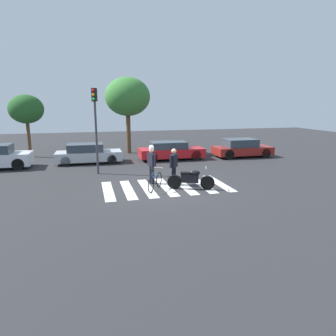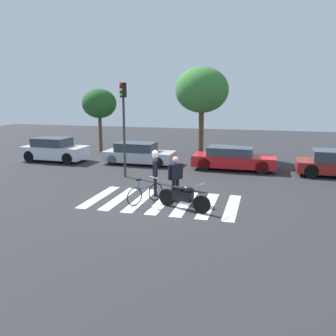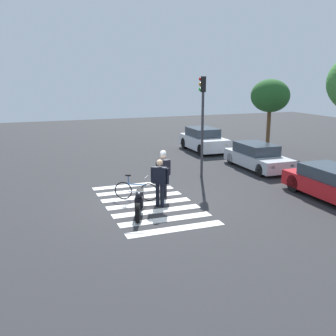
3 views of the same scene
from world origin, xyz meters
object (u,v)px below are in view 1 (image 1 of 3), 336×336
car_silver_sedan (88,154)px  car_maroon_wagon (242,148)px  police_motorcycle (191,179)px  car_red_convertible (171,151)px  officer_on_foot (174,164)px  traffic_light_pole (95,118)px  officer_by_motorcycle (152,161)px  leaning_bicycle (155,181)px

car_silver_sedan → car_maroon_wagon: bearing=-2.2°
police_motorcycle → car_red_convertible: 7.65m
officer_on_foot → police_motorcycle: bearing=-60.2°
car_red_convertible → traffic_light_pole: 6.58m
car_red_convertible → traffic_light_pole: (-5.13, -3.28, 2.48)m
officer_by_motorcycle → car_maroon_wagon: officer_by_motorcycle is taller
officer_on_foot → car_maroon_wagon: bearing=42.1°
leaning_bicycle → car_maroon_wagon: 10.66m
officer_on_foot → traffic_light_pole: (-3.47, 3.34, 2.08)m
police_motorcycle → car_silver_sedan: bearing=120.3°
officer_by_motorcycle → car_red_convertible: (2.64, 6.12, -0.50)m
leaning_bicycle → car_silver_sedan: (-2.91, 7.38, 0.23)m
car_maroon_wagon → leaning_bicycle: bearing=-139.3°
traffic_light_pole → car_maroon_wagon: bearing=16.0°
car_silver_sedan → officer_by_motorcycle: bearing=-64.6°
leaning_bicycle → traffic_light_pole: 5.37m
car_silver_sedan → traffic_light_pole: traffic_light_pole is taller
police_motorcycle → car_red_convertible: (1.12, 7.57, 0.16)m
officer_on_foot → traffic_light_pole: 5.25m
leaning_bicycle → car_silver_sedan: bearing=111.5°
police_motorcycle → officer_by_motorcycle: (-1.53, 1.44, 0.66)m
leaning_bicycle → car_maroon_wagon: car_maroon_wagon is taller
leaning_bicycle → officer_on_foot: size_ratio=0.83×
officer_by_motorcycle → traffic_light_pole: bearing=131.2°
officer_on_foot → car_silver_sedan: 7.86m
police_motorcycle → officer_by_motorcycle: bearing=136.7°
leaning_bicycle → car_red_convertible: 7.72m
police_motorcycle → officer_on_foot: 1.23m
police_motorcycle → leaning_bicycle: police_motorcycle is taller
officer_on_foot → officer_by_motorcycle: 1.11m
officer_on_foot → car_red_convertible: (1.66, 6.62, -0.40)m
car_silver_sedan → traffic_light_pole: 4.27m
police_motorcycle → traffic_light_pole: bearing=133.1°
officer_on_foot → car_silver_sedan: officer_on_foot is taller
car_maroon_wagon → traffic_light_pole: bearing=-164.0°
leaning_bicycle → traffic_light_pole: traffic_light_pole is taller
police_motorcycle → car_maroon_wagon: bearing=48.4°
car_red_convertible → police_motorcycle: bearing=-98.4°
officer_by_motorcycle → car_silver_sedan: size_ratio=0.45×
leaning_bicycle → car_red_convertible: car_red_convertible is taller
car_silver_sedan → car_red_convertible: size_ratio=0.93×
leaning_bicycle → traffic_light_pole: (-2.42, 3.94, 2.72)m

